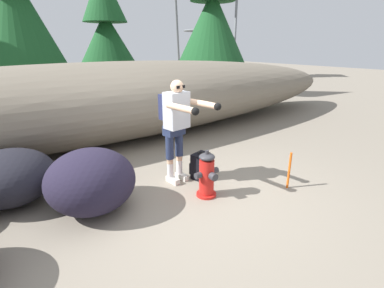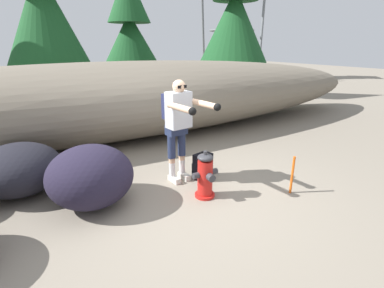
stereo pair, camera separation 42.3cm
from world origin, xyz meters
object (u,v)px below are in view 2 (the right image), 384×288
fire_hydrant (205,176)px  boulder_mid (91,176)px  spare_backpack (203,166)px  boulder_large (19,169)px  utility_worker (179,119)px  survey_stake (292,175)px

fire_hydrant → boulder_mid: size_ratio=0.62×
spare_backpack → boulder_large: (-2.68, 0.93, 0.17)m
utility_worker → boulder_mid: 1.54m
utility_worker → spare_backpack: 0.93m
utility_worker → fire_hydrant: bearing=-0.1°
fire_hydrant → utility_worker: (-0.10, 0.66, 0.72)m
spare_backpack → survey_stake: survey_stake is taller
utility_worker → boulder_mid: utility_worker is taller
fire_hydrant → utility_worker: 0.99m
boulder_large → boulder_mid: boulder_mid is taller
utility_worker → boulder_large: bearing=-118.4°
fire_hydrant → boulder_mid: (-1.51, 0.59, 0.10)m
utility_worker → boulder_large: utility_worker is taller
utility_worker → survey_stake: utility_worker is taller
boulder_large → fire_hydrant: bearing=-31.8°
boulder_large → spare_backpack: bearing=-19.2°
boulder_large → survey_stake: size_ratio=2.13×
boulder_large → utility_worker: bearing=-19.8°
utility_worker → boulder_large: 2.53m
utility_worker → boulder_mid: (-1.41, -0.07, -0.62)m
fire_hydrant → utility_worker: bearing=98.5°
spare_backpack → boulder_mid: 1.81m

